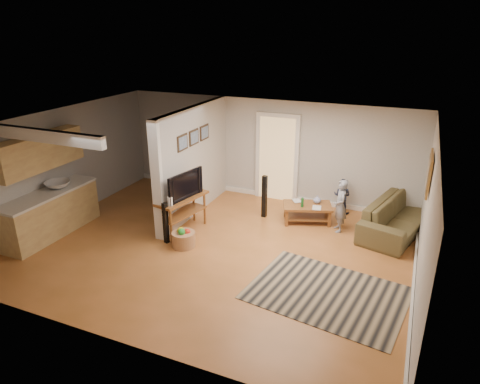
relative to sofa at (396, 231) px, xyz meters
name	(u,v)px	position (x,y,z in m)	size (l,w,h in m)	color
ground	(215,247)	(-3.30, -2.20, 0.00)	(7.50, 7.50, 0.00)	brown
room_shell	(176,166)	(-4.37, -1.77, 1.46)	(7.54, 6.02, 2.52)	beige
area_rug	(327,293)	(-0.89, -2.90, 0.01)	(2.48, 1.81, 0.01)	black
sofa	(396,231)	(0.00, 0.00, 0.00)	(2.40, 0.94, 0.70)	#4D3D26
coffee_table	(308,208)	(-1.90, -0.30, 0.32)	(1.21, 0.95, 0.63)	brown
tv_console	(182,201)	(-4.24, -1.81, 0.71)	(0.71, 1.31, 1.07)	brown
speaker_left	(166,223)	(-4.30, -2.40, 0.44)	(0.09, 0.09, 0.87)	black
speaker_right	(264,197)	(-2.90, -0.43, 0.50)	(0.10, 0.10, 1.00)	black
toy_basket	(184,238)	(-3.90, -2.40, 0.17)	(0.47, 0.47, 0.42)	#A77448
child	(338,230)	(-1.17, -0.48, 0.00)	(0.42, 0.28, 1.16)	gray
toddler	(340,212)	(-1.30, 0.50, 0.00)	(0.41, 0.32, 0.84)	#1D253C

